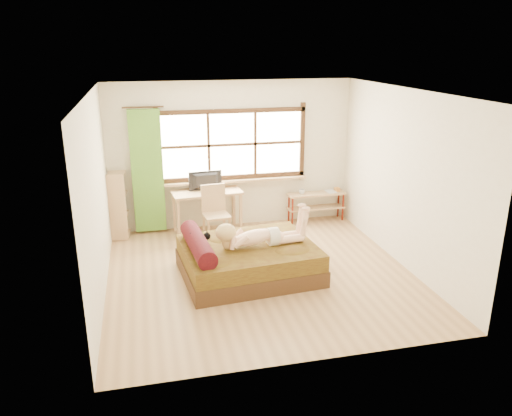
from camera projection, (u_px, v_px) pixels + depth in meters
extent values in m
plane|color=#9E754C|center=(260.00, 274.00, 7.55)|extent=(4.50, 4.50, 0.00)
plane|color=white|center=(261.00, 92.00, 6.70)|extent=(4.50, 4.50, 0.00)
plane|color=silver|center=(232.00, 155.00, 9.21)|extent=(4.50, 0.00, 4.50)
plane|color=silver|center=(312.00, 248.00, 5.05)|extent=(4.50, 0.00, 4.50)
plane|color=silver|center=(97.00, 199.00, 6.64)|extent=(0.00, 4.50, 4.50)
plane|color=silver|center=(404.00, 179.00, 7.61)|extent=(0.00, 4.50, 4.50)
cube|color=#FFEDBF|center=(232.00, 144.00, 9.14)|extent=(2.60, 0.01, 1.30)
cube|color=tan|center=(233.00, 181.00, 9.28)|extent=(2.80, 0.16, 0.04)
cube|color=#4C8825|center=(147.00, 172.00, 8.83)|extent=(0.55, 0.10, 2.20)
cube|color=#351E10|center=(249.00, 267.00, 7.48)|extent=(2.07, 1.72, 0.24)
cube|color=#3C220D|center=(249.00, 252.00, 7.40)|extent=(2.03, 1.69, 0.24)
cylinder|color=black|center=(198.00, 244.00, 7.11)|extent=(0.39, 1.34, 0.27)
cube|color=tan|center=(207.00, 192.00, 9.00)|extent=(1.29, 0.69, 0.04)
cube|color=tan|center=(179.00, 220.00, 8.75)|extent=(0.06, 0.06, 0.74)
cube|color=tan|center=(241.00, 213.00, 9.09)|extent=(0.06, 0.06, 0.74)
cube|color=tan|center=(174.00, 212.00, 9.16)|extent=(0.06, 0.06, 0.74)
cube|color=tan|center=(234.00, 206.00, 9.50)|extent=(0.06, 0.06, 0.74)
imported|color=black|center=(206.00, 181.00, 8.99)|extent=(0.61, 0.14, 0.35)
cube|color=tan|center=(216.00, 216.00, 8.70)|extent=(0.47, 0.47, 0.04)
cube|color=tan|center=(213.00, 198.00, 8.79)|extent=(0.44, 0.08, 0.50)
cube|color=tan|center=(209.00, 233.00, 8.55)|extent=(0.05, 0.05, 0.43)
cube|color=tan|center=(230.00, 231.00, 8.67)|extent=(0.05, 0.05, 0.43)
cube|color=tan|center=(204.00, 226.00, 8.89)|extent=(0.05, 0.05, 0.43)
cube|color=tan|center=(224.00, 224.00, 9.00)|extent=(0.05, 0.05, 0.43)
cube|color=tan|center=(316.00, 194.00, 9.64)|extent=(1.13, 0.31, 0.04)
cube|color=tan|center=(316.00, 208.00, 9.73)|extent=(1.13, 0.31, 0.03)
cylinder|color=maroon|center=(292.00, 211.00, 9.50)|extent=(0.03, 0.03, 0.56)
cylinder|color=maroon|center=(343.00, 206.00, 9.74)|extent=(0.03, 0.03, 0.56)
cylinder|color=maroon|center=(289.00, 207.00, 9.70)|extent=(0.03, 0.03, 0.56)
cylinder|color=maroon|center=(338.00, 203.00, 9.95)|extent=(0.03, 0.03, 0.56)
cube|color=#BE7A2F|center=(337.00, 190.00, 9.72)|extent=(0.10, 0.10, 0.08)
imported|color=gray|center=(302.00, 192.00, 9.55)|extent=(0.12, 0.12, 0.09)
imported|color=gray|center=(326.00, 192.00, 9.67)|extent=(0.19, 0.25, 0.02)
cube|color=tan|center=(122.00, 233.00, 9.03)|extent=(0.33, 0.51, 0.03)
cube|color=tan|center=(120.00, 213.00, 8.91)|extent=(0.33, 0.51, 0.03)
cube|color=tan|center=(118.00, 194.00, 8.80)|extent=(0.33, 0.51, 0.03)
cube|color=tan|center=(116.00, 173.00, 8.68)|extent=(0.33, 0.51, 0.03)
cube|color=tan|center=(118.00, 208.00, 8.63)|extent=(0.30, 0.05, 1.19)
cube|color=tan|center=(121.00, 200.00, 9.09)|extent=(0.30, 0.05, 1.19)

